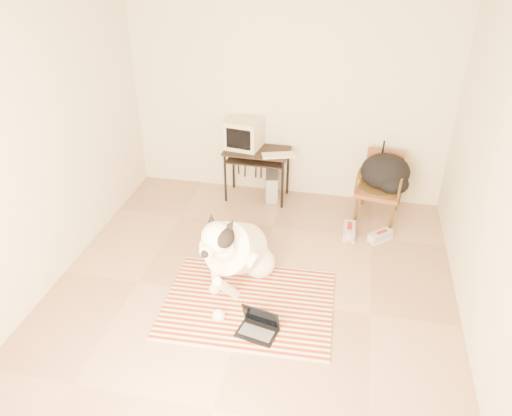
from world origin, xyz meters
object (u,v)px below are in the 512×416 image
(laptop, at_px, (259,326))
(pc_tower, at_px, (272,186))
(dog, at_px, (236,251))
(computer_desk, at_px, (257,157))
(backpack, at_px, (387,174))
(crt_monitor, at_px, (244,134))
(rattan_chair, at_px, (380,185))

(laptop, relative_size, pc_tower, 0.98)
(dog, bearing_deg, computer_desk, 95.00)
(laptop, bearing_deg, backpack, 64.82)
(computer_desk, relative_size, crt_monitor, 1.80)
(crt_monitor, bearing_deg, dog, -79.73)
(laptop, xyz_separation_m, rattan_chair, (1.04, 2.34, 0.32))
(dog, distance_m, pc_tower, 1.81)
(rattan_chair, bearing_deg, dog, -129.95)
(crt_monitor, xyz_separation_m, backpack, (1.80, -0.16, -0.30))
(pc_tower, distance_m, backpack, 1.47)
(dog, distance_m, crt_monitor, 1.93)
(dog, xyz_separation_m, backpack, (1.46, 1.68, 0.18))
(dog, relative_size, computer_desk, 1.61)
(rattan_chair, distance_m, backpack, 0.17)
(backpack, bearing_deg, crt_monitor, 174.98)
(dog, xyz_separation_m, rattan_chair, (1.40, 1.68, 0.01))
(computer_desk, bearing_deg, crt_monitor, 157.54)
(dog, distance_m, laptop, 0.81)
(pc_tower, xyz_separation_m, backpack, (1.42, -0.12, 0.38))
(crt_monitor, relative_size, backpack, 0.78)
(dog, height_order, crt_monitor, crt_monitor)
(dog, height_order, pc_tower, dog)
(rattan_chair, bearing_deg, laptop, -114.00)
(crt_monitor, bearing_deg, laptop, -74.48)
(pc_tower, relative_size, rattan_chair, 0.51)
(backpack, bearing_deg, computer_desk, 177.03)
(dog, bearing_deg, laptop, -61.43)
(computer_desk, bearing_deg, laptop, -78.00)
(computer_desk, relative_size, backpack, 1.41)
(laptop, distance_m, computer_desk, 2.53)
(pc_tower, relative_size, backpack, 0.68)
(backpack, bearing_deg, dog, -131.09)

